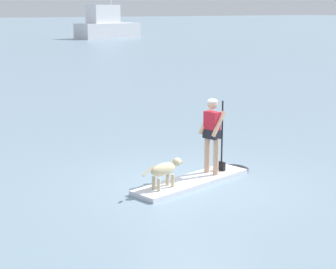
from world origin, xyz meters
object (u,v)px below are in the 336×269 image
at_px(dog, 165,170).
at_px(paddleboard, 199,179).
at_px(person_paddler, 212,131).
at_px(moored_boat_center, 107,26).

bearing_deg(dog, paddleboard, 13.75).
relative_size(person_paddler, moored_boat_center, 0.14).
xyz_separation_m(person_paddler, dog, (-1.42, -0.35, -0.59)).
xyz_separation_m(paddleboard, person_paddler, (0.41, 0.10, 1.03)).
distance_m(person_paddler, dog, 1.58).
relative_size(dog, moored_boat_center, 0.09).
distance_m(paddleboard, dog, 1.12).
xyz_separation_m(paddleboard, dog, (-1.00, -0.25, 0.43)).
bearing_deg(moored_boat_center, dog, -113.75).
bearing_deg(moored_boat_center, paddleboard, -112.96).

